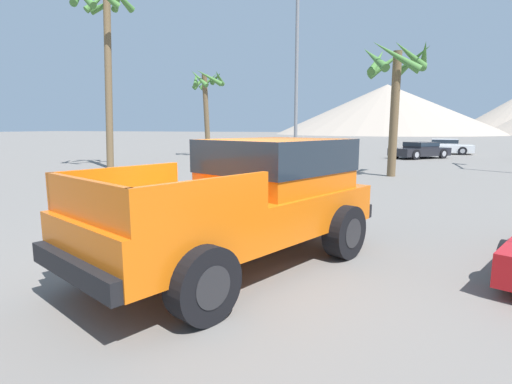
{
  "coord_description": "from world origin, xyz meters",
  "views": [
    {
      "loc": [
        2.42,
        -5.53,
        2.15
      ],
      "look_at": [
        0.24,
        1.05,
        1.02
      ],
      "focal_mm": 28.0,
      "sensor_mm": 36.0,
      "label": 1
    }
  ],
  "objects_px": {
    "palm_tree_tall": "(104,32)",
    "orange_pickup_truck": "(252,193)",
    "street_lamp_post": "(297,57)",
    "parked_car_dark": "(420,150)",
    "palm_tree_leaning": "(396,74)",
    "parked_car_white": "(443,146)",
    "palm_tree_short": "(207,91)"
  },
  "relations": [
    {
      "from": "parked_car_white",
      "to": "palm_tree_short",
      "type": "height_order",
      "value": "palm_tree_short"
    },
    {
      "from": "parked_car_white",
      "to": "street_lamp_post",
      "type": "distance_m",
      "value": 21.03
    },
    {
      "from": "parked_car_dark",
      "to": "palm_tree_leaning",
      "type": "xyz_separation_m",
      "value": [
        -1.91,
        -11.42,
        3.76
      ]
    },
    {
      "from": "street_lamp_post",
      "to": "parked_car_dark",
      "type": "bearing_deg",
      "value": 67.19
    },
    {
      "from": "orange_pickup_truck",
      "to": "palm_tree_tall",
      "type": "distance_m",
      "value": 17.65
    },
    {
      "from": "palm_tree_leaning",
      "to": "palm_tree_tall",
      "type": "bearing_deg",
      "value": -176.98
    },
    {
      "from": "palm_tree_short",
      "to": "palm_tree_tall",
      "type": "bearing_deg",
      "value": -97.66
    },
    {
      "from": "parked_car_white",
      "to": "palm_tree_short",
      "type": "relative_size",
      "value": 0.73
    },
    {
      "from": "parked_car_dark",
      "to": "palm_tree_leaning",
      "type": "height_order",
      "value": "palm_tree_leaning"
    },
    {
      "from": "parked_car_white",
      "to": "palm_tree_leaning",
      "type": "relative_size",
      "value": 0.8
    },
    {
      "from": "orange_pickup_truck",
      "to": "palm_tree_tall",
      "type": "height_order",
      "value": "palm_tree_tall"
    },
    {
      "from": "orange_pickup_truck",
      "to": "street_lamp_post",
      "type": "relative_size",
      "value": 0.66
    },
    {
      "from": "palm_tree_leaning",
      "to": "parked_car_white",
      "type": "bearing_deg",
      "value": 76.66
    },
    {
      "from": "street_lamp_post",
      "to": "palm_tree_leaning",
      "type": "relative_size",
      "value": 1.45
    },
    {
      "from": "street_lamp_post",
      "to": "palm_tree_leaning",
      "type": "bearing_deg",
      "value": 29.91
    },
    {
      "from": "parked_car_white",
      "to": "palm_tree_tall",
      "type": "distance_m",
      "value": 25.99
    },
    {
      "from": "palm_tree_leaning",
      "to": "parked_car_dark",
      "type": "bearing_deg",
      "value": 80.48
    },
    {
      "from": "palm_tree_tall",
      "to": "palm_tree_leaning",
      "type": "distance_m",
      "value": 14.32
    },
    {
      "from": "parked_car_dark",
      "to": "orange_pickup_truck",
      "type": "bearing_deg",
      "value": 126.64
    },
    {
      "from": "palm_tree_tall",
      "to": "orange_pickup_truck",
      "type": "bearing_deg",
      "value": -44.58
    },
    {
      "from": "parked_car_white",
      "to": "palm_tree_leaning",
      "type": "distance_m",
      "value": 17.72
    },
    {
      "from": "parked_car_white",
      "to": "palm_tree_tall",
      "type": "relative_size",
      "value": 0.49
    },
    {
      "from": "parked_car_dark",
      "to": "palm_tree_leaning",
      "type": "distance_m",
      "value": 12.17
    },
    {
      "from": "palm_tree_tall",
      "to": "palm_tree_short",
      "type": "xyz_separation_m",
      "value": [
        1.26,
        9.34,
        -2.16
      ]
    },
    {
      "from": "parked_car_white",
      "to": "street_lamp_post",
      "type": "bearing_deg",
      "value": 161.01
    },
    {
      "from": "orange_pickup_truck",
      "to": "palm_tree_tall",
      "type": "relative_size",
      "value": 0.6
    },
    {
      "from": "orange_pickup_truck",
      "to": "parked_car_dark",
      "type": "height_order",
      "value": "orange_pickup_truck"
    },
    {
      "from": "parked_car_white",
      "to": "palm_tree_leaning",
      "type": "height_order",
      "value": "palm_tree_leaning"
    },
    {
      "from": "parked_car_dark",
      "to": "palm_tree_tall",
      "type": "distance_m",
      "value": 21.05
    },
    {
      "from": "street_lamp_post",
      "to": "orange_pickup_truck",
      "type": "bearing_deg",
      "value": -81.04
    },
    {
      "from": "parked_car_dark",
      "to": "street_lamp_post",
      "type": "bearing_deg",
      "value": 113.59
    },
    {
      "from": "orange_pickup_truck",
      "to": "parked_car_white",
      "type": "relative_size",
      "value": 1.21
    }
  ]
}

